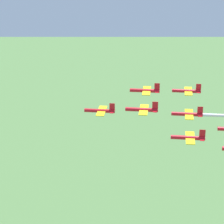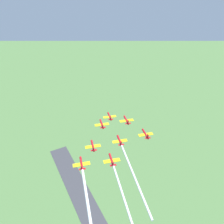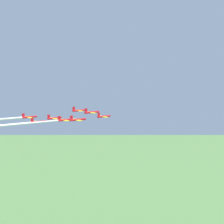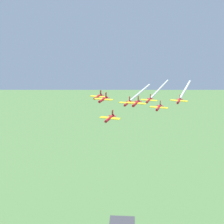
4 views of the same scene
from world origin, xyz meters
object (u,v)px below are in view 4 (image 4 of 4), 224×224
Objects in this scene: jet_0 at (110,118)px; jet_5 at (98,97)px; jet_4 at (128,103)px; jet_2 at (103,99)px; jet_3 at (159,107)px; jet_7 at (149,100)px; jet_6 at (179,101)px; jet_1 at (136,103)px.

jet_5 is at bearing -59.53° from jet_0.
jet_4 is 14.45m from jet_5.
jet_2 is 1.00× the size of jet_3.
jet_4 is at bearing -120.47° from jet_2.
jet_7 is at bearing -120.47° from jet_4.
jet_2 is 1.00× the size of jet_5.
jet_5 is at bearing 18.78° from jet_6.
jet_6 is at bearing -161.22° from jet_5.
jet_7 is at bearing -59.53° from jet_3.
jet_2 reaches higher than jet_7.
jet_3 is (12.43, 6.70, -4.33)m from jet_1.
jet_1 is 14.77m from jet_3.
jet_5 is 24.86m from jet_7.
jet_1 reaches higher than jet_3.
jet_4 is 1.00× the size of jet_6.
jet_0 is at bearing 90.00° from jet_4.
jet_6 is (37.30, 20.10, -0.00)m from jet_0.
jet_7 is at bearing -120.47° from jet_2.
jet_6 reaches higher than jet_7.
jet_3 is 1.00× the size of jet_7.
jet_3 is at bearing -120.47° from jet_0.
jet_6 is 1.00× the size of jet_7.
jet_5 is at bearing -29.54° from jet_1.
jet_5 reaches higher than jet_6.
jet_5 reaches higher than jet_3.
jet_0 is at bearing 120.47° from jet_5.
jet_2 reaches higher than jet_6.
jet_0 and jet_6 have the same top height.
jet_4 is (-12.25, 7.42, 0.82)m from jet_3.
jet_1 is 24.74m from jet_5.
jet_0 is 24.35m from jet_4.
jet_0 is 1.00× the size of jet_6.
jet_0 is at bearing 120.47° from jet_2.
jet_1 reaches higher than jet_6.
jet_1 is 1.00× the size of jet_6.
jet_6 is (36.93, -8.15, -1.96)m from jet_5.
jet_0 is at bearing 59.53° from jet_3.
jet_2 is 1.00× the size of jet_4.
jet_5 is (-12.25, 7.42, 1.92)m from jet_4.
jet_6 is at bearing -150.46° from jet_4.
jet_2 is 37.81m from jet_6.
jet_7 is (0.18, 14.12, -0.13)m from jet_3.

